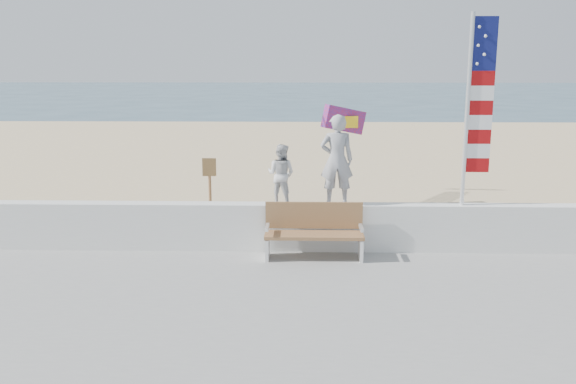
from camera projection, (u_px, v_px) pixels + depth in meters
name	position (u px, v px, depth m)	size (l,w,h in m)	color
ground	(273.00, 297.00, 9.81)	(220.00, 220.00, 0.00)	#315162
sand	(287.00, 185.00, 18.60)	(90.00, 40.00, 0.08)	beige
seawall	(278.00, 227.00, 11.63)	(30.00, 0.35, 0.90)	white
adult	(337.00, 160.00, 11.34)	(0.62, 0.41, 1.69)	#99999E
child	(281.00, 174.00, 11.42)	(0.55, 0.43, 1.14)	silver
bench	(314.00, 230.00, 11.16)	(1.80, 0.57, 1.00)	#9A6B43
flag	(475.00, 102.00, 11.05)	(0.50, 0.08, 3.50)	silver
parafoil_kite	(345.00, 120.00, 15.12)	(1.15, 0.68, 0.77)	red
sign	(210.00, 183.00, 14.19)	(0.32, 0.07, 1.46)	olive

